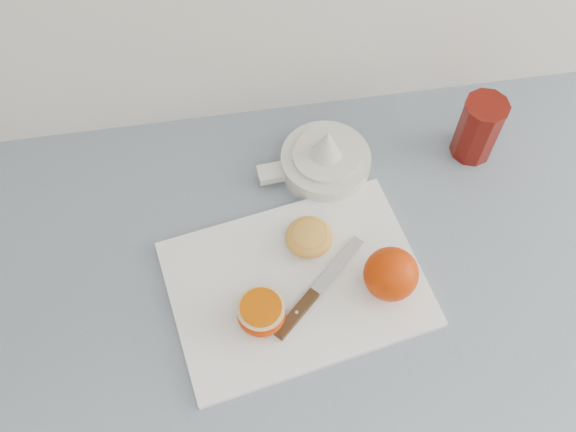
{
  "coord_description": "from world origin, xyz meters",
  "views": [
    {
      "loc": [
        0.01,
        1.26,
        1.78
      ],
      "look_at": [
        0.09,
        1.74,
        0.96
      ],
      "focal_mm": 40.0,
      "sensor_mm": 36.0,
      "label": 1
    }
  ],
  "objects": [
    {
      "name": "counter",
      "position": [
        0.25,
        1.7,
        0.45
      ],
      "size": [
        2.43,
        0.64,
        0.89
      ],
      "color": "white",
      "rests_on": "ground"
    },
    {
      "name": "cutting_board",
      "position": [
        0.09,
        1.65,
        0.9
      ],
      "size": [
        0.41,
        0.33,
        0.01
      ],
      "primitive_type": "cube",
      "rotation": [
        0.0,
        0.0,
        0.17
      ],
      "color": "white",
      "rests_on": "counter"
    },
    {
      "name": "paring_knife",
      "position": [
        0.09,
        1.61,
        0.91
      ],
      "size": [
        0.16,
        0.15,
        0.01
      ],
      "color": "#3F2E14",
      "rests_on": "cutting_board"
    },
    {
      "name": "red_tumbler",
      "position": [
        0.42,
        1.86,
        0.94
      ],
      "size": [
        0.07,
        0.07,
        0.12
      ],
      "color": "#690F07",
      "rests_on": "counter"
    },
    {
      "name": "squeezed_shell",
      "position": [
        0.12,
        1.72,
        0.92
      ],
      "size": [
        0.07,
        0.07,
        0.03
      ],
      "color": "gold",
      "rests_on": "cutting_board"
    },
    {
      "name": "whole_orange",
      "position": [
        0.22,
        1.63,
        0.94
      ],
      "size": [
        0.08,
        0.08,
        0.08
      ],
      "color": "red",
      "rests_on": "cutting_board"
    },
    {
      "name": "citrus_juicer",
      "position": [
        0.17,
        1.86,
        0.92
      ],
      "size": [
        0.19,
        0.15,
        0.1
      ],
      "color": "white",
      "rests_on": "counter"
    },
    {
      "name": "half_orange",
      "position": [
        0.03,
        1.6,
        0.92
      ],
      "size": [
        0.07,
        0.07,
        0.04
      ],
      "color": "red",
      "rests_on": "cutting_board"
    }
  ]
}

